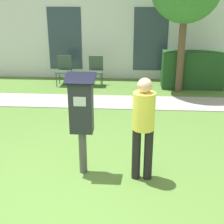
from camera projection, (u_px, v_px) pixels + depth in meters
ground_plane at (70, 195)px, 4.39m from camera, size 40.00×40.00×0.00m
sidewalk at (100, 102)px, 8.22m from camera, size 12.00×1.10×0.02m
building_facade at (108, 30)px, 10.15m from camera, size 10.00×0.26×3.20m
parking_meter at (81, 112)px, 4.61m from camera, size 0.44×0.31×1.59m
person_standing at (143, 122)px, 4.48m from camera, size 0.32×0.32×1.58m
outdoor_chair_left at (64, 68)px, 9.65m from camera, size 0.44×0.44×0.90m
outdoor_chair_middle at (96, 68)px, 9.60m from camera, size 0.44×0.44×0.90m
hedge_row at (192, 70)px, 9.32m from camera, size 1.80×0.60×1.10m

